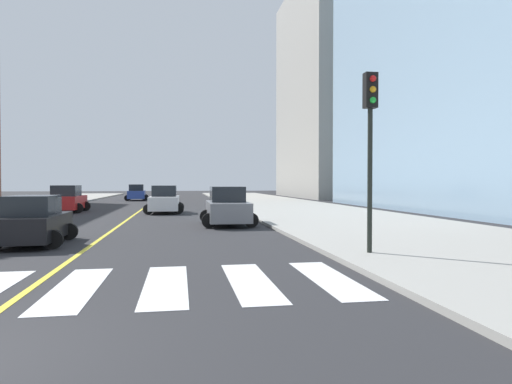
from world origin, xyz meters
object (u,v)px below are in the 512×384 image
Objects in this scene: car_black_fifth at (34,222)px; traffic_light_near_corner at (370,127)px; car_red_nearest at (67,200)px; car_gray_second at (227,207)px; car_blue_third at (137,193)px; car_white_fourth at (164,200)px.

traffic_light_near_corner reaches higher than car_black_fifth.
traffic_light_near_corner is (13.42, -22.24, 2.82)m from car_red_nearest.
car_black_fifth is (-7.32, -6.12, -0.11)m from car_gray_second.
car_gray_second is 0.85× the size of traffic_light_near_corner.
car_blue_third is 1.13× the size of car_black_fifth.
car_gray_second is 33.38m from car_blue_third.
car_gray_second reaches higher than car_white_fourth.
car_white_fourth is 1.13× the size of car_black_fifth.
traffic_light_near_corner is at bearing -24.44° from car_black_fifth.
car_red_nearest is at bearing -15.49° from car_white_fourth.
car_blue_third is 23.23m from car_white_fourth.
car_blue_third is at bearing -76.45° from car_gray_second.
traffic_light_near_corner reaches higher than car_white_fourth.
car_gray_second reaches higher than car_black_fifth.
car_black_fifth is at bearing 77.22° from car_white_fourth.
car_gray_second is at bearing -79.28° from car_blue_third.
car_red_nearest is 1.13× the size of car_black_fifth.
traffic_light_near_corner is (10.31, -4.40, 2.93)m from car_black_fifth.
traffic_light_near_corner is (2.99, -10.52, 2.82)m from car_gray_second.
car_black_fifth is at bearing 40.52° from car_gray_second.
car_black_fifth is (0.13, -38.65, -0.10)m from car_blue_third.
car_red_nearest reaches higher than car_black_fifth.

